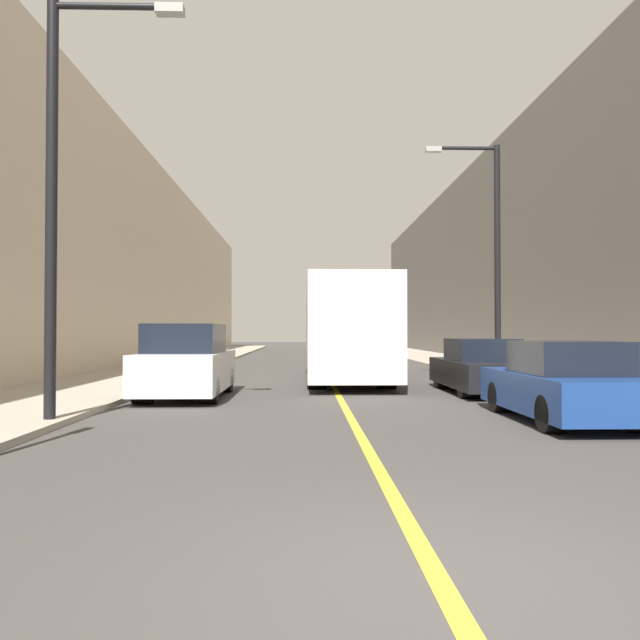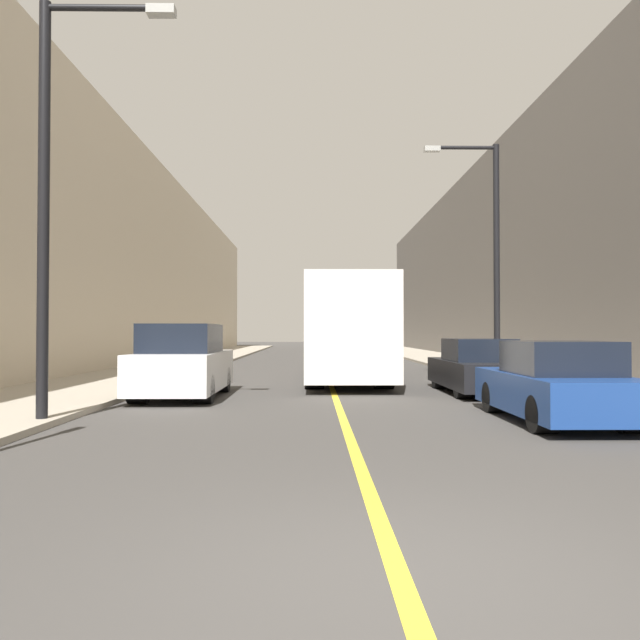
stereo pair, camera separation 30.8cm
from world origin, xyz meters
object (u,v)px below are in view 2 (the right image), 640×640
(car_right_mid, at_px, (477,369))
(street_lamp_right, at_px, (490,246))
(parked_suv_left, at_px, (183,364))
(car_right_near, at_px, (557,385))
(bus, at_px, (343,329))
(street_lamp_left, at_px, (55,180))

(car_right_mid, xyz_separation_m, street_lamp_right, (1.31, 3.21, 3.73))
(parked_suv_left, height_order, car_right_near, parked_suv_left)
(car_right_near, relative_size, street_lamp_right, 0.56)
(car_right_mid, bearing_deg, car_right_near, -89.56)
(bus, bearing_deg, car_right_mid, -54.31)
(parked_suv_left, xyz_separation_m, car_right_near, (7.66, -4.32, -0.18))
(bus, height_order, parked_suv_left, bus)
(parked_suv_left, bearing_deg, street_lamp_left, -106.17)
(street_lamp_right, bearing_deg, car_right_mid, -112.18)
(car_right_mid, distance_m, street_lamp_right, 5.09)
(street_lamp_left, relative_size, street_lamp_right, 0.98)
(car_right_near, xyz_separation_m, car_right_mid, (-0.04, 5.32, -0.00))
(street_lamp_right, bearing_deg, car_right_near, -98.44)
(parked_suv_left, bearing_deg, bus, 52.79)
(bus, relative_size, street_lamp_right, 1.41)
(car_right_near, height_order, car_right_mid, car_right_near)
(bus, bearing_deg, parked_suv_left, -127.21)
(parked_suv_left, distance_m, street_lamp_left, 5.89)
(car_right_mid, bearing_deg, parked_suv_left, -172.47)
(bus, height_order, street_lamp_right, street_lamp_right)
(street_lamp_left, bearing_deg, car_right_near, 1.60)
(bus, xyz_separation_m, parked_suv_left, (-4.28, -5.64, -0.88))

